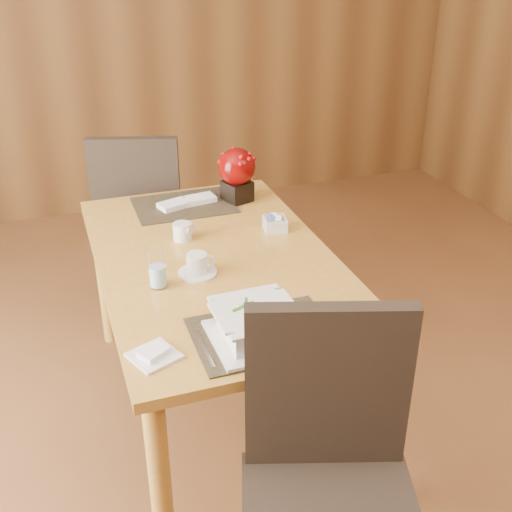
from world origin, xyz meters
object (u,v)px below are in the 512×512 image
object	(u,v)px
far_chair	(141,211)
coffee_cup	(197,266)
dining_table	(217,280)
soup_setting	(256,325)
near_chair	(330,471)
sugar_caddy	(275,224)
creamer_jug	(182,231)
bread_plate	(154,356)
water_glass	(157,268)
berry_decor	(237,172)

from	to	relation	value
far_chair	coffee_cup	bearing A→B (deg)	108.75
dining_table	far_chair	world-z (taller)	far_chair
soup_setting	near_chair	distance (m)	0.49
sugar_caddy	far_chair	world-z (taller)	far_chair
dining_table	soup_setting	bearing A→B (deg)	-93.40
soup_setting	sugar_caddy	world-z (taller)	soup_setting
soup_setting	far_chair	bearing A→B (deg)	92.58
soup_setting	near_chair	bearing A→B (deg)	-82.59
dining_table	creamer_jug	world-z (taller)	creamer_jug
coffee_cup	near_chair	size ratio (longest dim) A/B	0.14
soup_setting	bread_plate	xyz separation A→B (m)	(-0.32, 0.02, -0.05)
coffee_cup	creamer_jug	distance (m)	0.30
dining_table	far_chair	distance (m)	1.00
bread_plate	near_chair	xyz separation A→B (m)	(0.39, -0.45, -0.17)
water_glass	near_chair	bearing A→B (deg)	-71.46
dining_table	berry_decor	distance (m)	0.63
berry_decor	sugar_caddy	bearing A→B (deg)	-81.45
sugar_caddy	far_chair	xyz separation A→B (m)	(-0.44, 0.82, -0.22)
water_glass	far_chair	world-z (taller)	far_chair
creamer_jug	bread_plate	bearing A→B (deg)	-134.20
coffee_cup	bread_plate	xyz separation A→B (m)	(-0.25, -0.46, -0.03)
sugar_caddy	berry_decor	distance (m)	0.38
coffee_cup	bread_plate	distance (m)	0.52
water_glass	near_chair	xyz separation A→B (m)	(0.29, -0.86, -0.24)
soup_setting	creamer_jug	bearing A→B (deg)	92.63
soup_setting	coffee_cup	world-z (taller)	soup_setting
coffee_cup	sugar_caddy	distance (m)	0.49
dining_table	coffee_cup	xyz separation A→B (m)	(-0.10, -0.10, 0.13)
dining_table	soup_setting	distance (m)	0.59
coffee_cup	near_chair	distance (m)	0.93
sugar_caddy	soup_setting	bearing A→B (deg)	-114.70
dining_table	coffee_cup	world-z (taller)	coffee_cup
creamer_jug	near_chair	size ratio (longest dim) A/B	0.10
coffee_cup	near_chair	world-z (taller)	near_chair
berry_decor	dining_table	bearing A→B (deg)	-115.52
creamer_jug	soup_setting	bearing A→B (deg)	-110.97
water_glass	far_chair	size ratio (longest dim) A/B	0.15
dining_table	soup_setting	xyz separation A→B (m)	(-0.03, -0.57, 0.15)
near_chair	far_chair	xyz separation A→B (m)	(-0.17, 1.99, -0.02)
berry_decor	bread_plate	xyz separation A→B (m)	(-0.61, -1.08, -0.14)
creamer_jug	bread_plate	size ratio (longest dim) A/B	0.75
dining_table	soup_setting	world-z (taller)	soup_setting
coffee_cup	bread_plate	world-z (taller)	coffee_cup
sugar_caddy	bread_plate	size ratio (longest dim) A/B	0.70
sugar_caddy	coffee_cup	bearing A→B (deg)	-146.88
dining_table	berry_decor	world-z (taller)	berry_decor
coffee_cup	soup_setting	bearing A→B (deg)	-81.82
coffee_cup	water_glass	bearing A→B (deg)	-164.32
water_glass	near_chair	size ratio (longest dim) A/B	0.15
creamer_jug	dining_table	bearing A→B (deg)	-92.06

